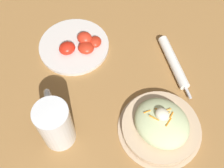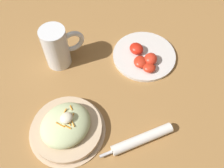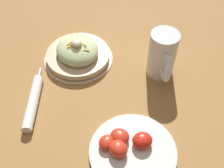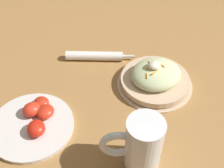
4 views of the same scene
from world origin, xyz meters
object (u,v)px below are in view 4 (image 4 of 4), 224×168
object	(u,v)px
salad_plate	(155,78)
napkin_roll	(95,56)
beer_mug	(142,146)
tomato_plate	(34,122)

from	to	relation	value
salad_plate	napkin_roll	bearing A→B (deg)	124.25
beer_mug	tomato_plate	bearing A→B (deg)	135.32
salad_plate	napkin_roll	world-z (taller)	salad_plate
salad_plate	beer_mug	bearing A→B (deg)	-126.37
beer_mug	tomato_plate	size ratio (longest dim) A/B	0.67
beer_mug	napkin_roll	distance (m)	0.39
tomato_plate	napkin_roll	bearing A→B (deg)	37.48
napkin_roll	tomato_plate	bearing A→B (deg)	-142.52
salad_plate	tomato_plate	world-z (taller)	salad_plate
salad_plate	beer_mug	world-z (taller)	beer_mug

